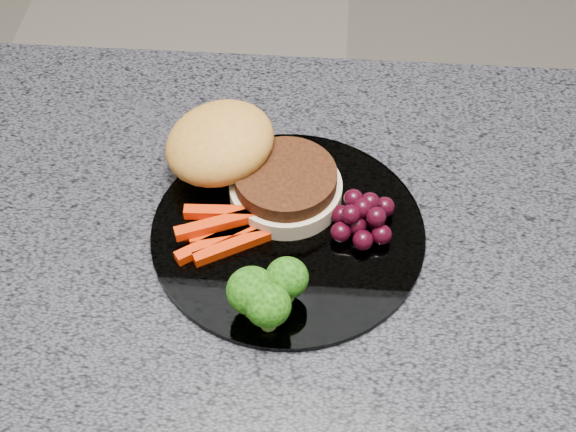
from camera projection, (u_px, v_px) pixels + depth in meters
The scene contains 6 objects.
countertop at pixel (361, 279), 0.75m from camera, with size 1.20×0.60×0.04m, color #44434C.
plate at pixel (288, 232), 0.76m from camera, with size 0.26×0.26×0.01m, color white.
burger at pixel (243, 161), 0.78m from camera, with size 0.19×0.16×0.06m.
carrot_sticks at pixel (222, 231), 0.75m from camera, with size 0.09×0.07×0.02m.
broccoli at pixel (266, 292), 0.68m from camera, with size 0.07×0.07×0.05m.
grape_bunch at pixel (363, 217), 0.75m from camera, with size 0.06×0.06×0.03m.
Camera 1 is at (-0.04, -0.44, 1.49)m, focal length 50.00 mm.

